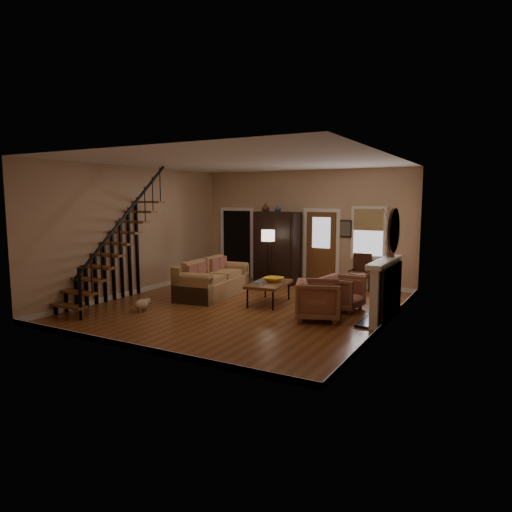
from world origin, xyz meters
The scene contains 15 objects.
room centered at (-0.41, 1.76, 1.51)m, with size 7.00×7.33×3.30m.
staircase centered at (-2.78, -1.30, 1.60)m, with size 0.94×2.80×3.20m, color brown, non-canonical shape.
fireplace centered at (3.13, 0.50, 0.74)m, with size 0.33×1.95×2.30m.
armoire centered at (-0.70, 3.15, 1.05)m, with size 1.30×0.60×2.10m, color black, non-canonical shape.
vase_a centered at (-1.05, 3.05, 2.22)m, with size 0.24×0.24×0.25m, color #4C2619.
vase_b centered at (-0.65, 3.05, 2.21)m, with size 0.20×0.20×0.21m, color #334C60.
sofa centered at (-1.30, 0.65, 0.43)m, with size 1.00×2.33×0.87m, color #A97F4C, non-canonical shape.
coffee_table centered at (0.35, 0.59, 0.25)m, with size 0.78×1.33×0.51m, color brown, non-canonical shape.
bowl centered at (0.40, 0.74, 0.57)m, with size 0.45×0.45×0.11m, color gold.
books centered at (0.23, 0.29, 0.54)m, with size 0.24×0.33×0.06m, color beige, non-canonical shape.
armchair_left centered at (1.90, -0.19, 0.41)m, with size 0.88×0.90×0.82m, color brown.
armchair_right centered at (2.07, 0.85, 0.38)m, with size 0.82×0.85×0.77m, color brown.
floor_lamp centered at (-0.60, 2.35, 0.81)m, with size 0.37×0.37×1.62m, color black, non-canonical shape.
side_chair centered at (1.85, 2.95, 0.51)m, with size 0.54×0.54×1.02m, color #331C10, non-canonical shape.
dog centered at (-1.77, -1.46, 0.14)m, with size 0.23×0.40×0.29m, color #CCAF8B, non-canonical shape.
Camera 1 is at (5.23, -8.86, 2.50)m, focal length 32.00 mm.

